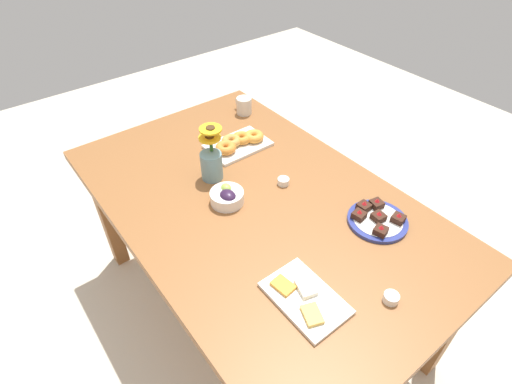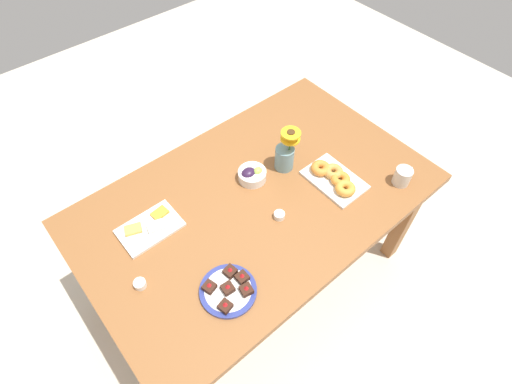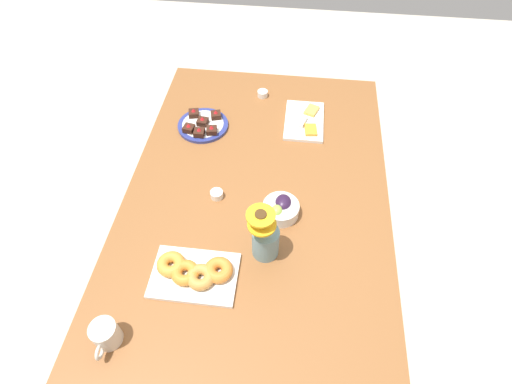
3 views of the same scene
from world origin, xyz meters
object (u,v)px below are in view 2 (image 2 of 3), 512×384
(croissant_platter, at_px, (334,178))
(dessert_plate, at_px, (229,290))
(jam_cup_berry, at_px, (279,215))
(dining_table, at_px, (256,208))
(cheese_platter, at_px, (150,227))
(grape_bowl, at_px, (252,175))
(coffee_mug, at_px, (403,176))
(jam_cup_honey, at_px, (140,284))
(flower_vase, at_px, (285,155))

(croissant_platter, relative_size, dessert_plate, 1.27)
(jam_cup_berry, bearing_deg, dining_table, 92.95)
(cheese_platter, xyz_separation_m, croissant_platter, (0.80, -0.32, 0.01))
(grape_bowl, bearing_deg, dessert_plate, -138.70)
(coffee_mug, relative_size, jam_cup_berry, 2.35)
(dining_table, xyz_separation_m, jam_cup_berry, (0.01, -0.15, 0.10))
(cheese_platter, relative_size, jam_cup_honey, 5.42)
(dessert_plate, bearing_deg, jam_cup_berry, 19.02)
(jam_cup_berry, relative_size, dessert_plate, 0.22)
(grape_bowl, distance_m, jam_cup_berry, 0.25)
(coffee_mug, height_order, jam_cup_berry, coffee_mug)
(coffee_mug, bearing_deg, croissant_platter, 138.61)
(jam_cup_berry, distance_m, dessert_plate, 0.40)
(jam_cup_honey, bearing_deg, flower_vase, 6.64)
(croissant_platter, height_order, dessert_plate, dessert_plate)
(coffee_mug, distance_m, jam_cup_berry, 0.61)
(jam_cup_berry, height_order, dessert_plate, dessert_plate)
(jam_cup_berry, bearing_deg, cheese_platter, 145.94)
(dining_table, height_order, jam_cup_honey, jam_cup_honey)
(cheese_platter, bearing_deg, dessert_plate, -79.50)
(dining_table, xyz_separation_m, dessert_plate, (-0.37, -0.28, 0.10))
(flower_vase, bearing_deg, cheese_platter, 171.02)
(grape_bowl, height_order, cheese_platter, grape_bowl)
(jam_cup_berry, xyz_separation_m, dessert_plate, (-0.38, -0.13, -0.00))
(dining_table, bearing_deg, flower_vase, 13.99)
(dessert_plate, bearing_deg, flower_vase, 29.31)
(croissant_platter, xyz_separation_m, flower_vase, (-0.12, 0.22, 0.06))
(dining_table, xyz_separation_m, coffee_mug, (0.58, -0.37, 0.13))
(cheese_platter, xyz_separation_m, flower_vase, (0.68, -0.11, 0.07))
(croissant_platter, xyz_separation_m, jam_cup_honey, (-0.96, 0.12, -0.01))
(dining_table, height_order, cheese_platter, cheese_platter)
(grape_bowl, distance_m, flower_vase, 0.18)
(coffee_mug, xyz_separation_m, jam_cup_berry, (-0.57, 0.22, -0.03))
(jam_cup_honey, height_order, flower_vase, flower_vase)
(dessert_plate, bearing_deg, jam_cup_honey, 136.18)
(jam_cup_berry, relative_size, flower_vase, 0.21)
(coffee_mug, distance_m, croissant_platter, 0.31)
(jam_cup_berry, bearing_deg, dessert_plate, -160.98)
(dining_table, height_order, flower_vase, flower_vase)
(coffee_mug, bearing_deg, flower_vase, 129.60)
(jam_cup_honey, bearing_deg, cheese_platter, 51.27)
(croissant_platter, distance_m, jam_cup_honey, 0.97)
(cheese_platter, distance_m, croissant_platter, 0.86)
(jam_cup_berry, bearing_deg, coffee_mug, -20.96)
(coffee_mug, xyz_separation_m, jam_cup_honey, (-1.20, 0.32, -0.03))
(jam_cup_honey, distance_m, jam_cup_berry, 0.64)
(croissant_platter, bearing_deg, dining_table, 154.85)
(dining_table, distance_m, dessert_plate, 0.48)
(coffee_mug, bearing_deg, jam_cup_berry, 159.04)
(grape_bowl, xyz_separation_m, jam_cup_honey, (-0.68, -0.14, -0.01))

